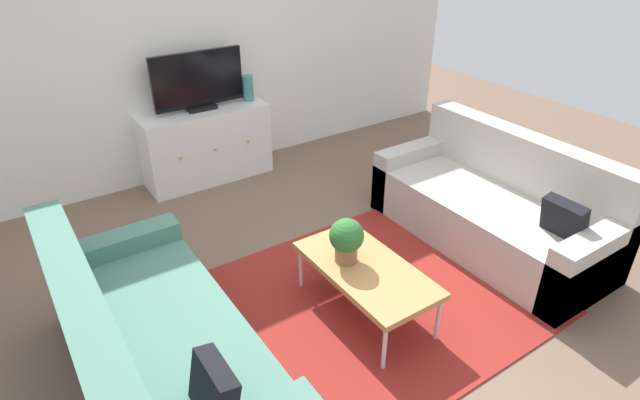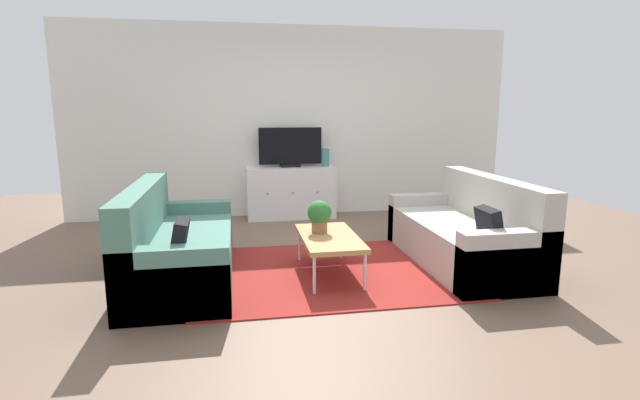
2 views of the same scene
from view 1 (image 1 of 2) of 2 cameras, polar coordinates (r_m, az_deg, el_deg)
The scene contains 10 objects.
ground_plane at distance 3.79m, azimuth 2.96°, elevation -10.26°, with size 10.00×10.00×0.00m, color brown.
wall_back at distance 5.28m, azimuth -14.06°, elevation 17.01°, with size 6.40×0.12×2.70m, color silver.
area_rug at distance 3.70m, azimuth 4.37°, elevation -11.42°, with size 2.50×1.90×0.01m, color maroon.
couch_left_side at distance 3.09m, azimuth -18.57°, elevation -16.26°, with size 0.86×1.94×0.88m.
couch_right_side at distance 4.45m, azimuth 18.98°, elevation -0.92°, with size 0.86×1.94×0.88m.
coffee_table at distance 3.43m, azimuth 5.12°, elevation -7.75°, with size 0.52×1.01×0.38m.
potted_plant at distance 3.37m, azimuth 2.95°, elevation -4.29°, with size 0.23×0.23×0.31m.
tv_console at distance 5.30m, azimuth -12.46°, elevation 5.99°, with size 1.24×0.47×0.73m.
flat_screen_tv at distance 5.10m, azimuth -13.34°, elevation 12.65°, with size 0.89×0.16×0.55m.
glass_vase at distance 5.32m, azimuth -7.97°, elevation 12.15°, with size 0.11×0.11×0.25m, color teal.
Camera 1 is at (-1.78, -2.30, 2.43)m, focal length 28.92 mm.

